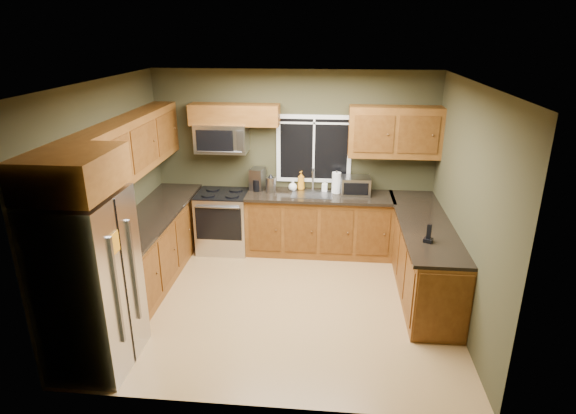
% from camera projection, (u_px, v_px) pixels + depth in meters
% --- Properties ---
extents(floor, '(4.20, 4.20, 0.00)m').
position_uv_depth(floor, '(281.00, 302.00, 6.07)').
color(floor, '#9C7444').
rests_on(floor, ground).
extents(ceiling, '(4.20, 4.20, 0.00)m').
position_uv_depth(ceiling, '(280.00, 82.00, 5.13)').
color(ceiling, white).
rests_on(ceiling, back_wall).
extents(back_wall, '(4.20, 0.00, 4.20)m').
position_uv_depth(back_wall, '(294.00, 161.00, 7.28)').
color(back_wall, '#35331E').
rests_on(back_wall, ground).
extents(front_wall, '(4.20, 0.00, 4.20)m').
position_uv_depth(front_wall, '(257.00, 275.00, 3.92)').
color(front_wall, '#35331E').
rests_on(front_wall, ground).
extents(left_wall, '(0.00, 3.60, 3.60)m').
position_uv_depth(left_wall, '(108.00, 196.00, 5.78)').
color(left_wall, '#35331E').
rests_on(left_wall, ground).
extents(right_wall, '(0.00, 3.60, 3.60)m').
position_uv_depth(right_wall, '(466.00, 207.00, 5.41)').
color(right_wall, '#35331E').
rests_on(right_wall, ground).
extents(window, '(1.12, 0.03, 1.02)m').
position_uv_depth(window, '(314.00, 149.00, 7.16)').
color(window, white).
rests_on(window, back_wall).
extents(base_cabinets_left, '(0.60, 2.65, 0.90)m').
position_uv_depth(base_cabinets_left, '(153.00, 248.00, 6.51)').
color(base_cabinets_left, brown).
rests_on(base_cabinets_left, ground).
extents(countertop_left, '(0.65, 2.65, 0.04)m').
position_uv_depth(countertop_left, '(152.00, 215.00, 6.35)').
color(countertop_left, black).
rests_on(countertop_left, base_cabinets_left).
extents(base_cabinets_back, '(2.17, 0.60, 0.90)m').
position_uv_depth(base_cabinets_back, '(319.00, 225.00, 7.27)').
color(base_cabinets_back, brown).
rests_on(base_cabinets_back, ground).
extents(countertop_back, '(2.17, 0.65, 0.04)m').
position_uv_depth(countertop_back, '(320.00, 196.00, 7.09)').
color(countertop_back, black).
rests_on(countertop_back, base_cabinets_back).
extents(base_cabinets_peninsula, '(0.60, 2.52, 0.90)m').
position_uv_depth(base_cabinets_peninsula, '(423.00, 257.00, 6.26)').
color(base_cabinets_peninsula, brown).
rests_on(base_cabinets_peninsula, ground).
extents(countertop_peninsula, '(0.65, 2.50, 0.04)m').
position_uv_depth(countertop_peninsula, '(425.00, 223.00, 6.10)').
color(countertop_peninsula, black).
rests_on(countertop_peninsula, base_cabinets_peninsula).
extents(upper_cabinets_left, '(0.33, 2.65, 0.72)m').
position_uv_depth(upper_cabinets_left, '(132.00, 145.00, 6.03)').
color(upper_cabinets_left, brown).
rests_on(upper_cabinets_left, left_wall).
extents(upper_cabinets_back_left, '(1.30, 0.33, 0.30)m').
position_uv_depth(upper_cabinets_back_left, '(235.00, 115.00, 6.95)').
color(upper_cabinets_back_left, brown).
rests_on(upper_cabinets_back_left, back_wall).
extents(upper_cabinets_back_right, '(1.30, 0.33, 0.72)m').
position_uv_depth(upper_cabinets_back_right, '(395.00, 132.00, 6.82)').
color(upper_cabinets_back_right, brown).
rests_on(upper_cabinets_back_right, back_wall).
extents(upper_cabinet_over_fridge, '(0.72, 0.90, 0.38)m').
position_uv_depth(upper_cabinet_over_fridge, '(72.00, 172.00, 4.30)').
color(upper_cabinet_over_fridge, brown).
rests_on(upper_cabinet_over_fridge, left_wall).
extents(refrigerator, '(0.74, 0.90, 1.80)m').
position_uv_depth(refrigerator, '(90.00, 283.00, 4.70)').
color(refrigerator, '#B7B7BC').
rests_on(refrigerator, ground).
extents(range, '(0.76, 0.69, 0.94)m').
position_uv_depth(range, '(224.00, 221.00, 7.37)').
color(range, '#B7B7BC').
rests_on(range, ground).
extents(microwave, '(0.76, 0.41, 0.42)m').
position_uv_depth(microwave, '(222.00, 138.00, 7.06)').
color(microwave, '#B7B7BC').
rests_on(microwave, back_wall).
extents(sink, '(0.60, 0.42, 0.36)m').
position_uv_depth(sink, '(312.00, 193.00, 7.10)').
color(sink, slate).
rests_on(sink, countertop_back).
extents(toaster_oven, '(0.43, 0.34, 0.26)m').
position_uv_depth(toaster_oven, '(356.00, 186.00, 7.05)').
color(toaster_oven, '#B7B7BC').
rests_on(toaster_oven, countertop_back).
extents(coffee_maker, '(0.24, 0.30, 0.33)m').
position_uv_depth(coffee_maker, '(258.00, 180.00, 7.26)').
color(coffee_maker, slate).
rests_on(coffee_maker, countertop_back).
extents(kettle, '(0.18, 0.18, 0.28)m').
position_uv_depth(kettle, '(271.00, 184.00, 7.15)').
color(kettle, '#B7B7BC').
rests_on(kettle, countertop_back).
extents(paper_towel_roll, '(0.17, 0.17, 0.34)m').
position_uv_depth(paper_towel_roll, '(336.00, 183.00, 7.11)').
color(paper_towel_roll, white).
rests_on(paper_towel_roll, countertop_back).
extents(soap_bottle_a, '(0.14, 0.14, 0.28)m').
position_uv_depth(soap_bottle_a, '(301.00, 180.00, 7.27)').
color(soap_bottle_a, orange).
rests_on(soap_bottle_a, countertop_back).
extents(soap_bottle_b, '(0.09, 0.09, 0.18)m').
position_uv_depth(soap_bottle_b, '(325.00, 186.00, 7.20)').
color(soap_bottle_b, white).
rests_on(soap_bottle_b, countertop_back).
extents(soap_bottle_c, '(0.16, 0.16, 0.16)m').
position_uv_depth(soap_bottle_c, '(293.00, 185.00, 7.24)').
color(soap_bottle_c, white).
rests_on(soap_bottle_c, countertop_back).
extents(cordless_phone, '(0.13, 0.13, 0.22)m').
position_uv_depth(cordless_phone, '(429.00, 237.00, 5.49)').
color(cordless_phone, black).
rests_on(cordless_phone, countertop_peninsula).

